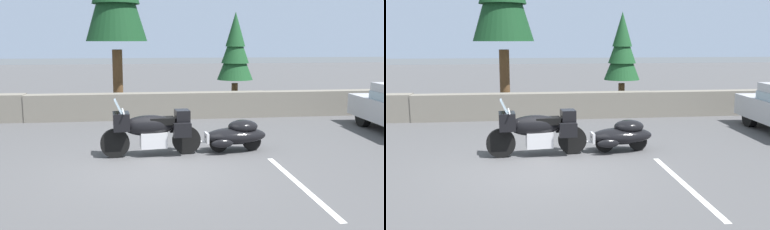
{
  "view_description": "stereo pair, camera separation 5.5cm",
  "coord_description": "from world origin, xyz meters",
  "views": [
    {
      "loc": [
        -0.44,
        -9.07,
        2.65
      ],
      "look_at": [
        0.92,
        1.4,
        0.85
      ],
      "focal_mm": 41.49,
      "sensor_mm": 36.0,
      "label": 1
    },
    {
      "loc": [
        -0.38,
        -9.08,
        2.65
      ],
      "look_at": [
        0.92,
        1.4,
        0.85
      ],
      "focal_mm": 41.49,
      "sensor_mm": 36.0,
      "label": 2
    }
  ],
  "objects": [
    {
      "name": "touring_motorcycle",
      "position": [
        -0.09,
        0.92,
        0.62
      ],
      "size": [
        2.31,
        0.84,
        1.33
      ],
      "color": "black",
      "rests_on": "ground"
    },
    {
      "name": "distant_ridgeline",
      "position": [
        0.0,
        95.77,
        8.0
      ],
      "size": [
        240.0,
        80.0,
        16.0
      ],
      "primitive_type": "cube",
      "color": "#8C9EB7",
      "rests_on": "ground"
    },
    {
      "name": "stone_guard_wall",
      "position": [
        -0.53,
        5.78,
        0.44
      ],
      "size": [
        24.0,
        0.63,
        0.9
      ],
      "color": "slate",
      "rests_on": "ground"
    },
    {
      "name": "ground_plane",
      "position": [
        0.0,
        0.0,
        0.0
      ],
      "size": [
        80.0,
        80.0,
        0.0
      ],
      "primitive_type": "plane",
      "color": "#4C4C4F"
    },
    {
      "name": "pine_tree_secondary",
      "position": [
        3.24,
        6.96,
        2.28
      ],
      "size": [
        1.31,
        1.31,
        3.65
      ],
      "color": "brown",
      "rests_on": "ground"
    },
    {
      "name": "car_shaped_trailer",
      "position": [
        1.94,
        1.07,
        0.41
      ],
      "size": [
        2.22,
        0.83,
        0.76
      ],
      "color": "black",
      "rests_on": "ground"
    },
    {
      "name": "parking_stripe_marker",
      "position": [
        2.55,
        -1.5,
        0.0
      ],
      "size": [
        0.12,
        3.6,
        0.01
      ],
      "primitive_type": "cube",
      "color": "silver",
      "rests_on": "ground"
    }
  ]
}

